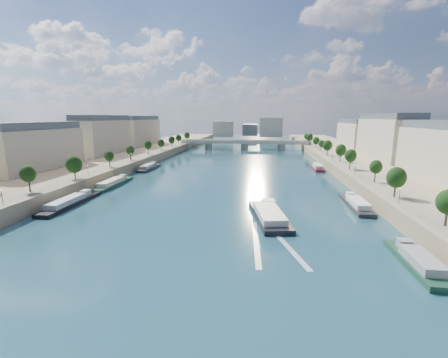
# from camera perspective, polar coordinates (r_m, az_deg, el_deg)

# --- Properties ---
(ground) EXTENTS (700.00, 700.00, 0.00)m
(ground) POSITION_cam_1_polar(r_m,az_deg,el_deg) (141.98, 0.89, 0.39)
(ground) COLOR #0B2831
(ground) RESTS_ON ground
(quay_left) EXTENTS (44.00, 520.00, 5.00)m
(quay_left) POSITION_cam_1_polar(r_m,az_deg,el_deg) (165.63, -24.71, 1.82)
(quay_left) COLOR #9E8460
(quay_left) RESTS_ON ground
(quay_right) EXTENTS (44.00, 520.00, 5.00)m
(quay_right) POSITION_cam_1_polar(r_m,az_deg,el_deg) (151.60, 29.06, 0.58)
(quay_right) COLOR #9E8460
(quay_right) RESTS_ON ground
(pave_left) EXTENTS (14.00, 520.00, 0.10)m
(pave_left) POSITION_cam_1_polar(r_m,az_deg,el_deg) (157.83, -20.16, 2.68)
(pave_left) COLOR gray
(pave_left) RESTS_ON quay_left
(pave_right) EXTENTS (14.00, 520.00, 0.10)m
(pave_right) POSITION_cam_1_polar(r_m,az_deg,el_deg) (146.24, 23.70, 1.73)
(pave_right) COLOR gray
(pave_right) RESTS_ON quay_right
(trees_left) EXTENTS (4.80, 268.80, 8.26)m
(trees_left) POSITION_cam_1_polar(r_m,az_deg,el_deg) (157.99, -19.32, 4.74)
(trees_left) COLOR #382B1E
(trees_left) RESTS_ON ground
(trees_right) EXTENTS (4.80, 268.80, 8.26)m
(trees_right) POSITION_cam_1_polar(r_m,az_deg,el_deg) (154.50, 22.13, 4.39)
(trees_right) COLOR #382B1E
(trees_right) RESTS_ON ground
(lamps_left) EXTENTS (0.36, 200.36, 4.28)m
(lamps_left) POSITION_cam_1_polar(r_m,az_deg,el_deg) (146.61, -20.44, 3.09)
(lamps_left) COLOR black
(lamps_left) RESTS_ON ground
(lamps_right) EXTENTS (0.36, 200.36, 4.28)m
(lamps_right) POSITION_cam_1_polar(r_m,az_deg,el_deg) (149.41, 21.60, 3.16)
(lamps_right) COLOR black
(lamps_right) RESTS_ON ground
(buildings_left) EXTENTS (16.00, 226.00, 23.20)m
(buildings_left) POSITION_cam_1_polar(r_m,az_deg,el_deg) (181.16, -26.62, 6.88)
(buildings_left) COLOR beige
(buildings_left) RESTS_ON ground
(buildings_right) EXTENTS (16.00, 226.00, 23.20)m
(buildings_right) POSITION_cam_1_polar(r_m,az_deg,el_deg) (166.03, 32.22, 5.98)
(buildings_right) COLOR beige
(buildings_right) RESTS_ON ground
(skyline) EXTENTS (79.00, 42.00, 22.00)m
(skyline) POSITION_cam_1_polar(r_m,az_deg,el_deg) (358.29, 5.40, 9.60)
(skyline) COLOR beige
(skyline) RESTS_ON ground
(bridge) EXTENTS (112.00, 12.00, 8.15)m
(bridge) POSITION_cam_1_polar(r_m,az_deg,el_deg) (263.92, 3.93, 6.78)
(bridge) COLOR #C1B79E
(bridge) RESTS_ON ground
(tour_barge) EXTENTS (12.36, 27.58, 3.70)m
(tour_barge) POSITION_cam_1_polar(r_m,az_deg,el_deg) (85.71, 8.55, -6.78)
(tour_barge) COLOR black
(tour_barge) RESTS_ON ground
(wake) EXTENTS (12.30, 26.02, 0.04)m
(wake) POSITION_cam_1_polar(r_m,az_deg,el_deg) (70.52, 8.79, -11.82)
(wake) COLOR silver
(wake) RESTS_ON ground
(moored_barges_left) EXTENTS (5.00, 161.04, 3.60)m
(moored_barges_left) POSITION_cam_1_polar(r_m,az_deg,el_deg) (108.91, -27.14, -4.03)
(moored_barges_left) COLOR #181733
(moored_barges_left) RESTS_ON ground
(moored_barges_right) EXTENTS (5.00, 161.56, 3.60)m
(moored_barges_right) POSITION_cam_1_polar(r_m,az_deg,el_deg) (91.04, 26.37, -6.90)
(moored_barges_right) COLOR black
(moored_barges_right) RESTS_ON ground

